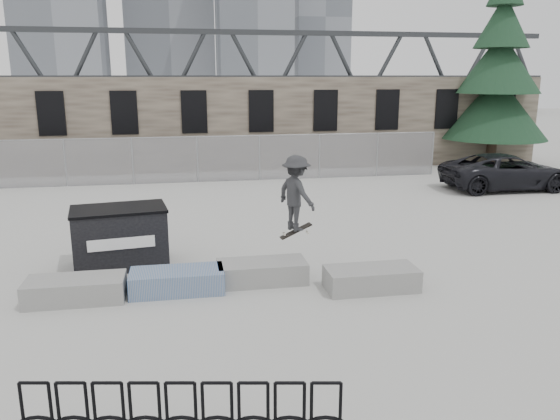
# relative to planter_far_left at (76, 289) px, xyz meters

# --- Properties ---
(ground) EXTENTS (120.00, 120.00, 0.00)m
(ground) POSITION_rel_planter_far_left_xyz_m (2.93, 0.25, -0.26)
(ground) COLOR #AAABA6
(ground) RESTS_ON ground
(stone_wall) EXTENTS (36.00, 2.58, 4.50)m
(stone_wall) POSITION_rel_planter_far_left_xyz_m (2.93, 16.49, 1.99)
(stone_wall) COLOR brown
(stone_wall) RESTS_ON ground
(chainlink_fence) EXTENTS (22.06, 0.06, 2.02)m
(chainlink_fence) POSITION_rel_planter_far_left_xyz_m (2.93, 12.75, 0.77)
(chainlink_fence) COLOR gray
(chainlink_fence) RESTS_ON ground
(planter_far_left) EXTENTS (2.00, 0.90, 0.49)m
(planter_far_left) POSITION_rel_planter_far_left_xyz_m (0.00, 0.00, 0.00)
(planter_far_left) COLOR gray
(planter_far_left) RESTS_ON ground
(planter_center_left) EXTENTS (2.00, 0.90, 0.49)m
(planter_center_left) POSITION_rel_planter_far_left_xyz_m (2.08, 0.12, 0.00)
(planter_center_left) COLOR #2F548F
(planter_center_left) RESTS_ON ground
(planter_center_right) EXTENTS (2.00, 0.90, 0.49)m
(planter_center_right) POSITION_rel_planter_far_left_xyz_m (3.97, 0.36, 0.00)
(planter_center_right) COLOR gray
(planter_center_right) RESTS_ON ground
(planter_offset) EXTENTS (2.00, 0.90, 0.49)m
(planter_offset) POSITION_rel_planter_far_left_xyz_m (6.27, -0.49, 0.00)
(planter_offset) COLOR gray
(planter_offset) RESTS_ON ground
(dumpster) EXTENTS (2.41, 1.67, 1.47)m
(dumpster) POSITION_rel_planter_far_left_xyz_m (0.72, 2.08, 0.48)
(dumpster) COLOR black
(dumpster) RESTS_ON ground
(bike_rack) EXTENTS (4.43, 0.84, 0.90)m
(bike_rack) POSITION_rel_planter_far_left_xyz_m (2.16, -5.08, 0.17)
(bike_rack) COLOR black
(bike_rack) RESTS_ON ground
(spruce_tree) EXTENTS (5.27, 5.27, 11.50)m
(spruce_tree) POSITION_rel_planter_far_left_xyz_m (18.16, 14.75, 4.21)
(spruce_tree) COLOR #38281E
(spruce_tree) RESTS_ON ground
(truss_bridge) EXTENTS (70.00, 3.00, 9.80)m
(truss_bridge) POSITION_rel_planter_far_left_xyz_m (12.93, 55.25, 3.87)
(truss_bridge) COLOR #2D3033
(truss_bridge) RESTS_ON ground
(suv) EXTENTS (5.29, 2.50, 1.46)m
(suv) POSITION_rel_planter_far_left_xyz_m (15.38, 8.94, 0.47)
(suv) COLOR black
(suv) RESTS_ON ground
(skateboarder) EXTENTS (1.12, 1.31, 1.95)m
(skateboarder) POSITION_rel_planter_far_left_xyz_m (4.85, 0.84, 1.67)
(skateboarder) COLOR #2C2D2F
(skateboarder) RESTS_ON ground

